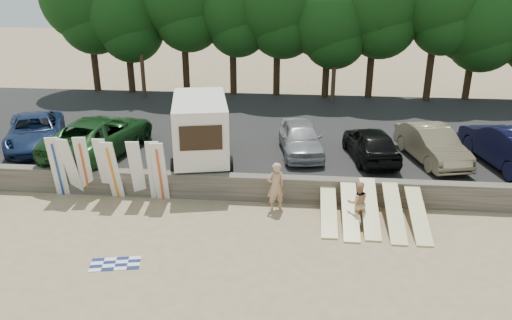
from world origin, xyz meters
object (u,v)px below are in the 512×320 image
(beachgoer_a, at_px, (276,186))
(beachgoer_b, at_px, (358,202))
(box_trailer, at_px, (200,127))
(car_1, at_px, (100,135))
(car_3, at_px, (371,143))
(car_2, at_px, (301,138))
(car_5, at_px, (509,145))
(car_0, at_px, (35,131))
(cooler, at_px, (351,214))
(car_4, at_px, (432,144))

(beachgoer_a, xyz_separation_m, beachgoer_b, (2.94, -0.74, -0.16))
(box_trailer, xyz_separation_m, car_1, (-4.69, 0.60, -0.69))
(box_trailer, distance_m, car_3, 7.34)
(car_2, bearing_deg, car_5, -12.59)
(car_0, height_order, car_5, car_5)
(car_0, bearing_deg, cooler, -41.93)
(car_1, relative_size, car_2, 1.44)
(car_3, bearing_deg, car_5, 168.36)
(cooler, bearing_deg, car_2, 126.45)
(beachgoer_b, bearing_deg, car_4, -138.10)
(car_4, xyz_separation_m, beachgoer_a, (-6.45, -3.95, -0.50))
(car_3, bearing_deg, car_1, -7.65)
(car_1, relative_size, car_4, 1.36)
(car_0, relative_size, car_1, 0.86)
(car_2, xyz_separation_m, car_5, (8.67, -0.63, 0.16))
(beachgoer_b, bearing_deg, car_1, -32.28)
(box_trailer, distance_m, car_1, 4.78)
(car_2, xyz_separation_m, cooler, (1.95, -4.70, -1.27))
(car_2, height_order, beachgoer_a, car_2)
(car_5, relative_size, beachgoer_b, 3.43)
(car_2, relative_size, beachgoer_a, 2.26)
(beachgoer_b, bearing_deg, beachgoer_a, -25.35)
(car_4, xyz_separation_m, car_5, (3.05, -0.26, 0.14))
(car_3, bearing_deg, cooler, 66.31)
(car_1, bearing_deg, car_0, -1.08)
(car_1, height_order, cooler, car_1)
(car_5, xyz_separation_m, beachgoer_a, (-9.50, -3.69, -0.64))
(box_trailer, height_order, car_4, box_trailer)
(car_0, xyz_separation_m, beachgoer_b, (14.36, -4.83, -0.64))
(car_2, bearing_deg, car_3, -16.52)
(car_0, distance_m, car_4, 17.87)
(cooler, bearing_deg, box_trailer, 165.97)
(car_1, distance_m, beachgoer_a, 8.79)
(car_4, height_order, beachgoer_a, car_4)
(car_5, height_order, cooler, car_5)
(car_5, height_order, beachgoer_a, car_5)
(car_2, bearing_deg, car_4, -12.20)
(box_trailer, relative_size, car_4, 1.04)
(car_3, distance_m, car_4, 2.59)
(car_0, height_order, car_2, car_0)
(car_0, bearing_deg, box_trailer, -33.02)
(car_4, xyz_separation_m, beachgoer_b, (-3.51, -4.69, -0.66))
(car_5, distance_m, cooler, 7.98)
(car_0, relative_size, car_5, 0.97)
(box_trailer, xyz_separation_m, car_2, (4.20, 1.44, -0.81))
(box_trailer, distance_m, car_4, 9.90)
(car_0, relative_size, car_4, 1.16)
(car_3, distance_m, car_5, 5.65)
(car_4, relative_size, beachgoer_a, 2.39)
(beachgoer_a, bearing_deg, box_trailer, -67.14)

